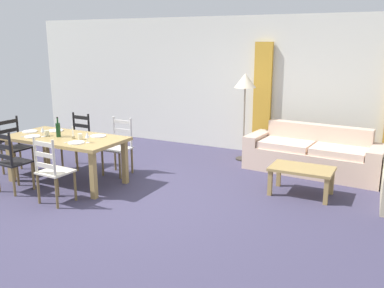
{
  "coord_description": "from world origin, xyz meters",
  "views": [
    {
      "loc": [
        3.42,
        -4.81,
        2.23
      ],
      "look_at": [
        0.68,
        0.52,
        0.75
      ],
      "focal_mm": 39.47,
      "sensor_mm": 36.0,
      "label": 1
    }
  ],
  "objects": [
    {
      "name": "ground_plane",
      "position": [
        0.0,
        0.0,
        -0.01
      ],
      "size": [
        9.6,
        9.6,
        0.02
      ],
      "primitive_type": "cube",
      "color": "#3D3853"
    },
    {
      "name": "dining_chair_near_right",
      "position": [
        -0.84,
        -0.74,
        0.48
      ],
      "size": [
        0.44,
        0.42,
        0.96
      ],
      "color": "beige",
      "rests_on": "ground_plane"
    },
    {
      "name": "candle_tall",
      "position": [
        -1.5,
        0.05,
        0.83
      ],
      "size": [
        0.05,
        0.05,
        0.27
      ],
      "color": "#998C66",
      "rests_on": "dining_table"
    },
    {
      "name": "coffee_cup_primary",
      "position": [
        -0.98,
        0.01,
        0.8
      ],
      "size": [
        0.07,
        0.07,
        0.09
      ],
      "primitive_type": "cylinder",
      "color": "beige",
      "rests_on": "dining_table"
    },
    {
      "name": "dining_chair_far_left",
      "position": [
        -1.77,
        0.79,
        0.48
      ],
      "size": [
        0.43,
        0.41,
        0.96
      ],
      "color": "black",
      "rests_on": "ground_plane"
    },
    {
      "name": "wine_bottle",
      "position": [
        -1.41,
        -0.02,
        0.87
      ],
      "size": [
        0.07,
        0.07,
        0.32
      ],
      "color": "#143819",
      "rests_on": "dining_table"
    },
    {
      "name": "coffee_cup_secondary",
      "position": [
        -1.62,
        -0.05,
        0.8
      ],
      "size": [
        0.07,
        0.07,
        0.09
      ],
      "primitive_type": "cylinder",
      "color": "beige",
      "rests_on": "dining_table"
    },
    {
      "name": "fork_far_left",
      "position": [
        -1.92,
        0.28,
        0.75
      ],
      "size": [
        0.03,
        0.17,
        0.01
      ],
      "primitive_type": "cube",
      "rotation": [
        0.0,
        0.0,
        -0.1
      ],
      "color": "silver",
      "rests_on": "dining_table"
    },
    {
      "name": "candle_short",
      "position": [
        -1.12,
        -0.01,
        0.8
      ],
      "size": [
        0.05,
        0.05,
        0.2
      ],
      "color": "#998C66",
      "rests_on": "dining_table"
    },
    {
      "name": "wall_far",
      "position": [
        0.0,
        3.3,
        1.35
      ],
      "size": [
        9.6,
        0.16,
        2.7
      ],
      "primitive_type": "cube",
      "color": "silver",
      "rests_on": "ground_plane"
    },
    {
      "name": "curtain_panel_left",
      "position": [
        0.88,
        3.16,
        1.1
      ],
      "size": [
        0.35,
        0.08,
        2.2
      ],
      "primitive_type": "cube",
      "color": "gold",
      "rests_on": "ground_plane"
    },
    {
      "name": "fork_near_left",
      "position": [
        -1.92,
        -0.22,
        0.75
      ],
      "size": [
        0.03,
        0.17,
        0.01
      ],
      "primitive_type": "cube",
      "rotation": [
        0.0,
        0.0,
        -0.06
      ],
      "color": "silver",
      "rests_on": "dining_table"
    },
    {
      "name": "dinner_plate_far_left",
      "position": [
        -1.77,
        0.28,
        0.76
      ],
      "size": [
        0.24,
        0.24,
        0.02
      ],
      "primitive_type": "cylinder",
      "color": "white",
      "rests_on": "dining_table"
    },
    {
      "name": "wine_glass_near_right",
      "position": [
        -0.73,
        -0.12,
        0.86
      ],
      "size": [
        0.06,
        0.06,
        0.16
      ],
      "color": "white",
      "rests_on": "dining_table"
    },
    {
      "name": "dinner_plate_near_left",
      "position": [
        -1.77,
        -0.22,
        0.76
      ],
      "size": [
        0.24,
        0.24,
        0.02
      ],
      "primitive_type": "cylinder",
      "color": "white",
      "rests_on": "dining_table"
    },
    {
      "name": "dining_chair_near_left",
      "position": [
        -1.73,
        -0.68,
        0.48
      ],
      "size": [
        0.44,
        0.42,
        0.96
      ],
      "color": "black",
      "rests_on": "ground_plane"
    },
    {
      "name": "coffee_table",
      "position": [
        2.15,
        1.17,
        0.36
      ],
      "size": [
        0.9,
        0.56,
        0.42
      ],
      "color": "#A2844C",
      "rests_on": "ground_plane"
    },
    {
      "name": "dinner_plate_near_right",
      "position": [
        -0.87,
        -0.22,
        0.76
      ],
      "size": [
        0.24,
        0.24,
        0.02
      ],
      "primitive_type": "cylinder",
      "color": "white",
      "rests_on": "dining_table"
    },
    {
      "name": "wine_glass_near_left",
      "position": [
        -1.64,
        -0.12,
        0.86
      ],
      "size": [
        0.06,
        0.06,
        0.16
      ],
      "color": "white",
      "rests_on": "dining_table"
    },
    {
      "name": "fork_far_right",
      "position": [
        -1.02,
        0.28,
        0.75
      ],
      "size": [
        0.02,
        0.17,
        0.01
      ],
      "primitive_type": "cube",
      "rotation": [
        0.0,
        0.0,
        -0.02
      ],
      "color": "silver",
      "rests_on": "dining_table"
    },
    {
      "name": "fork_head_west",
      "position": [
        -2.25,
        0.03,
        0.75
      ],
      "size": [
        0.03,
        0.17,
        0.01
      ],
      "primitive_type": "cube",
      "rotation": [
        0.0,
        0.0,
        -0.06
      ],
      "color": "silver",
      "rests_on": "dining_table"
    },
    {
      "name": "dinner_plate_far_right",
      "position": [
        -0.87,
        0.28,
        0.76
      ],
      "size": [
        0.24,
        0.24,
        0.02
      ],
      "primitive_type": "cylinder",
      "color": "white",
      "rests_on": "dining_table"
    },
    {
      "name": "dinner_plate_head_west",
      "position": [
        -2.1,
        0.03,
        0.76
      ],
      "size": [
        0.24,
        0.24,
        0.02
      ],
      "primitive_type": "cylinder",
      "color": "white",
      "rests_on": "dining_table"
    },
    {
      "name": "fork_near_right",
      "position": [
        -1.02,
        -0.22,
        0.75
      ],
      "size": [
        0.03,
        0.17,
        0.01
      ],
      "primitive_type": "cube",
      "rotation": [
        0.0,
        0.0,
        -0.09
      ],
      "color": "silver",
      "rests_on": "dining_table"
    },
    {
      "name": "couch",
      "position": [
        2.08,
        2.39,
        0.29
      ],
      "size": [
        2.34,
        0.98,
        0.8
      ],
      "color": "beige",
      "rests_on": "ground_plane"
    },
    {
      "name": "standing_lamp",
      "position": [
        0.73,
        2.57,
        1.41
      ],
      "size": [
        0.4,
        0.4,
        1.64
      ],
      "color": "#332D28",
      "rests_on": "ground_plane"
    },
    {
      "name": "dining_chair_far_right",
      "position": [
        -0.86,
        0.79,
        0.48
      ],
      "size": [
        0.42,
        0.4,
        0.96
      ],
      "color": "silver",
      "rests_on": "ground_plane"
    },
    {
      "name": "dining_chair_head_west",
      "position": [
        -2.46,
        0.01,
        0.48
      ],
      "size": [
        0.42,
        0.44,
        0.96
      ],
      "color": "black",
      "rests_on": "ground_plane"
    },
    {
      "name": "dining_table",
      "position": [
        -1.32,
        0.03,
        0.66
      ],
      "size": [
        1.9,
        0.96,
        0.75
      ],
      "color": "#A2844C",
      "rests_on": "ground_plane"
    }
  ]
}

